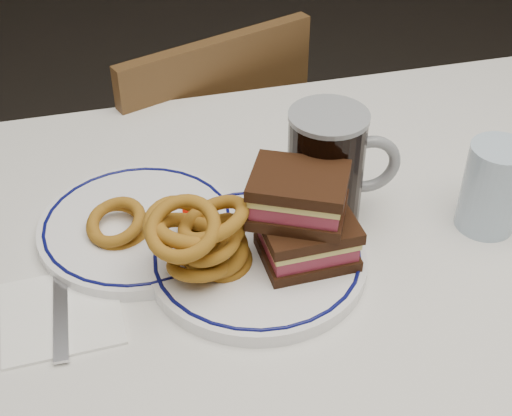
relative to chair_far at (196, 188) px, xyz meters
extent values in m
cube|color=white|center=(0.09, -0.58, 0.29)|extent=(1.26, 0.86, 0.03)
cylinder|color=#4F3219|center=(0.63, -0.24, -0.09)|extent=(0.06, 0.06, 0.71)
cube|color=white|center=(0.09, -0.15, 0.20)|extent=(1.26, 0.01, 0.17)
cube|color=#4F3219|center=(-0.02, 0.06, -0.06)|extent=(0.49, 0.49, 0.04)
cylinder|color=#4F3219|center=(0.08, 0.27, -0.26)|extent=(0.03, 0.03, 0.37)
cylinder|color=#4F3219|center=(0.19, -0.04, -0.26)|extent=(0.03, 0.03, 0.37)
cylinder|color=#4F3219|center=(-0.23, 0.16, -0.26)|extent=(0.03, 0.03, 0.37)
cylinder|color=#4F3219|center=(-0.12, -0.15, -0.26)|extent=(0.03, 0.03, 0.37)
cube|color=#4F3219|center=(0.04, -0.10, 0.17)|extent=(0.37, 0.16, 0.42)
cylinder|color=white|center=(-0.02, -0.58, 0.31)|extent=(0.27, 0.27, 0.02)
torus|color=#0A0D50|center=(-0.02, -0.58, 0.32)|extent=(0.25, 0.25, 0.00)
cube|color=black|center=(0.04, -0.60, 0.33)|extent=(0.11, 0.09, 0.01)
cube|color=#9B2D41|center=(0.04, -0.60, 0.34)|extent=(0.10, 0.08, 0.02)
cube|color=#DAC661|center=(0.04, -0.60, 0.36)|extent=(0.11, 0.08, 0.01)
cube|color=black|center=(0.04, -0.60, 0.37)|extent=(0.11, 0.09, 0.01)
cube|color=black|center=(0.03, -0.58, 0.38)|extent=(0.14, 0.13, 0.01)
cube|color=#9B2D41|center=(0.03, -0.58, 0.40)|extent=(0.13, 0.12, 0.02)
cube|color=#DAC661|center=(0.03, -0.58, 0.41)|extent=(0.13, 0.12, 0.01)
cube|color=black|center=(0.03, -0.58, 0.42)|extent=(0.14, 0.13, 0.01)
torus|color=brown|center=(-0.07, -0.58, 0.33)|extent=(0.09, 0.08, 0.05)
torus|color=brown|center=(-0.10, -0.60, 0.34)|extent=(0.08, 0.07, 0.04)
torus|color=brown|center=(-0.07, -0.58, 0.35)|extent=(0.09, 0.09, 0.06)
torus|color=brown|center=(-0.07, -0.58, 0.36)|extent=(0.09, 0.09, 0.07)
torus|color=brown|center=(-0.08, -0.60, 0.36)|extent=(0.08, 0.07, 0.04)
torus|color=brown|center=(-0.11, -0.57, 0.37)|extent=(0.10, 0.09, 0.07)
torus|color=brown|center=(-0.10, -0.59, 0.38)|extent=(0.09, 0.08, 0.06)
torus|color=brown|center=(-0.07, -0.59, 0.39)|extent=(0.09, 0.09, 0.06)
torus|color=brown|center=(-0.11, -0.60, 0.40)|extent=(0.09, 0.09, 0.06)
cylinder|color=white|center=(-0.08, -0.51, 0.33)|extent=(0.05, 0.05, 0.03)
cylinder|color=#970D02|center=(-0.08, -0.51, 0.34)|extent=(0.04, 0.04, 0.01)
cylinder|color=black|center=(0.08, -0.52, 0.38)|extent=(0.10, 0.10, 0.16)
cylinder|color=gray|center=(0.08, -0.52, 0.46)|extent=(0.10, 0.10, 0.01)
torus|color=gray|center=(0.14, -0.52, 0.39)|extent=(0.08, 0.02, 0.08)
cylinder|color=#A6BED6|center=(0.29, -0.58, 0.36)|extent=(0.08, 0.08, 0.12)
cylinder|color=white|center=(-0.15, -0.48, 0.31)|extent=(0.25, 0.25, 0.02)
torus|color=#0A0D50|center=(-0.15, -0.48, 0.32)|extent=(0.24, 0.24, 0.00)
torus|color=brown|center=(-0.18, -0.49, 0.32)|extent=(0.09, 0.08, 0.05)
torus|color=brown|center=(-0.18, -0.49, 0.33)|extent=(0.08, 0.08, 0.05)
cube|color=white|center=(-0.26, -0.60, 0.30)|extent=(0.14, 0.14, 0.00)
cube|color=silver|center=(-0.26, -0.60, 0.31)|extent=(0.02, 0.15, 0.00)
cube|color=silver|center=(-0.25, -0.52, 0.31)|extent=(0.03, 0.04, 0.00)
camera|label=1|loc=(-0.19, -1.20, 0.89)|focal=50.00mm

